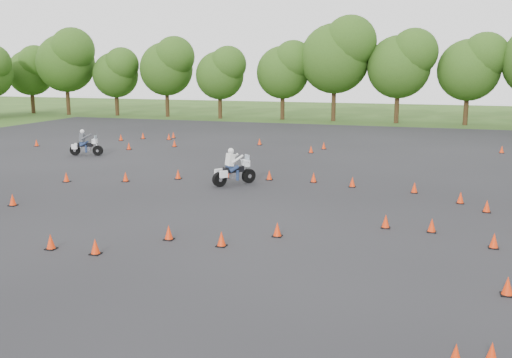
% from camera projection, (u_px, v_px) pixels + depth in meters
% --- Properties ---
extents(ground, '(140.00, 140.00, 0.00)m').
position_uv_depth(ground, '(218.00, 239.00, 18.23)').
color(ground, '#2D5119').
rests_on(ground, ground).
extents(asphalt_pad, '(62.00, 62.00, 0.00)m').
position_uv_depth(asphalt_pad, '(270.00, 198.00, 23.84)').
color(asphalt_pad, black).
rests_on(asphalt_pad, ground).
extents(treeline, '(87.48, 32.69, 10.72)m').
position_uv_depth(treeline, '(403.00, 76.00, 48.93)').
color(treeline, '#2A4A15').
rests_on(treeline, ground).
extents(traffic_cones, '(36.76, 33.60, 0.45)m').
position_uv_depth(traffic_cones, '(270.00, 194.00, 23.58)').
color(traffic_cones, red).
rests_on(traffic_cones, asphalt_pad).
extents(rider_grey, '(2.18, 1.04, 1.61)m').
position_uv_depth(rider_grey, '(86.00, 142.00, 35.09)').
color(rider_grey, '#45484E').
rests_on(rider_grey, ground).
extents(rider_white, '(1.96, 2.18, 1.74)m').
position_uv_depth(rider_white, '(234.00, 166.00, 26.38)').
color(rider_white, silver).
rests_on(rider_white, ground).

